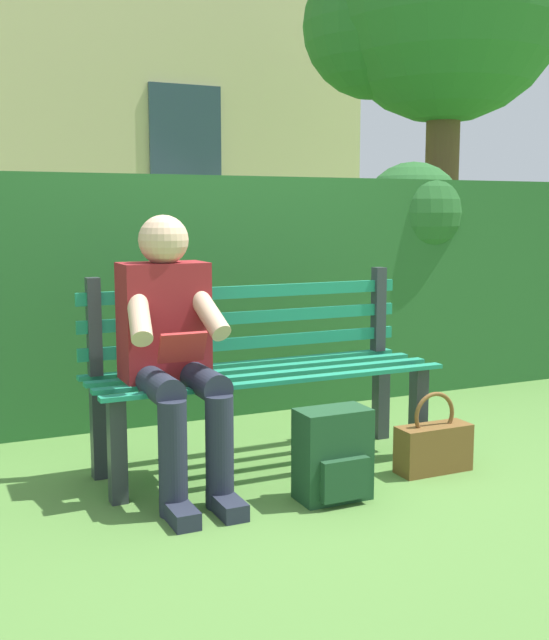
# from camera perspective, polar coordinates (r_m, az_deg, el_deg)

# --- Properties ---
(ground) EXTENTS (60.00, 60.00, 0.00)m
(ground) POSITION_cam_1_polar(r_m,az_deg,el_deg) (3.83, -0.64, -10.59)
(ground) COLOR #517F38
(park_bench) EXTENTS (1.68, 0.50, 0.92)m
(park_bench) POSITION_cam_1_polar(r_m,az_deg,el_deg) (3.78, -1.12, -3.54)
(park_bench) COLOR #2D3338
(park_bench) RESTS_ON ground
(person_seated) EXTENTS (0.44, 0.73, 1.20)m
(person_seated) POSITION_cam_1_polar(r_m,az_deg,el_deg) (3.41, -7.45, -1.82)
(person_seated) COLOR maroon
(person_seated) RESTS_ON ground
(hedge_backdrop) EXTENTS (6.15, 0.84, 1.55)m
(hedge_backdrop) POSITION_cam_1_polar(r_m,az_deg,el_deg) (4.82, -8.88, 2.24)
(hedge_backdrop) COLOR #265B28
(hedge_backdrop) RESTS_ON ground
(tree) EXTENTS (2.28, 2.17, 4.17)m
(tree) POSITION_cam_1_polar(r_m,az_deg,el_deg) (7.62, 11.56, 21.46)
(tree) COLOR brown
(tree) RESTS_ON ground
(backpack) EXTENTS (0.31, 0.25, 0.39)m
(backpack) POSITION_cam_1_polar(r_m,az_deg,el_deg) (3.37, 4.30, -9.81)
(backpack) COLOR #1E4728
(backpack) RESTS_ON ground
(handbag) EXTENTS (0.36, 0.14, 0.38)m
(handbag) POSITION_cam_1_polar(r_m,az_deg,el_deg) (3.79, 11.52, -8.98)
(handbag) COLOR brown
(handbag) RESTS_ON ground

